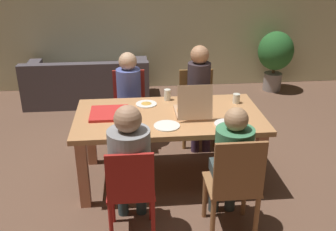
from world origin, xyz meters
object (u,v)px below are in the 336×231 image
object	(u,v)px
chair_1	(130,103)
chair_3	(131,190)
dining_table	(169,124)
person_2	(232,158)
chair_0	(197,104)
drinking_glass_2	(132,126)
person_0	(199,89)
potted_plant	(275,54)
couch	(88,85)
person_3	(130,159)
plate_2	(227,124)
drinking_glass_1	(236,98)
person_1	(129,94)
plate_0	(167,126)
plate_1	(146,104)
chair_2	(234,185)
drinking_glass_3	(167,95)
drinking_glass_0	(119,120)
pizza_box_1	(192,110)
pizza_box_0	(109,113)

from	to	relation	value
chair_1	chair_3	bearing A→B (deg)	-90.00
dining_table	person_2	size ratio (longest dim) A/B	1.63
person_2	dining_table	bearing A→B (deg)	118.88
chair_0	drinking_glass_2	size ratio (longest dim) A/B	6.44
person_0	chair_3	world-z (taller)	person_0
person_2	potted_plant	xyz separation A→B (m)	(1.66, 3.49, -0.05)
chair_1	dining_table	bearing A→B (deg)	-66.70
dining_table	couch	bearing A→B (deg)	113.96
person_2	person_3	bearing A→B (deg)	179.01
plate_2	drinking_glass_1	xyz separation A→B (m)	(0.23, 0.55, 0.05)
person_1	plate_0	size ratio (longest dim) A/B	4.79
plate_1	potted_plant	distance (m)	3.33
chair_2	plate_1	bearing A→B (deg)	118.23
person_2	plate_0	xyz separation A→B (m)	(-0.50, 0.54, 0.07)
drinking_glass_3	chair_3	bearing A→B (deg)	-107.79
chair_2	drinking_glass_1	world-z (taller)	chair_2
drinking_glass_0	drinking_glass_3	bearing A→B (deg)	51.75
chair_3	plate_2	bearing A→B (deg)	33.83
pizza_box_1	drinking_glass_2	xyz separation A→B (m)	(-0.62, -0.38, 0.02)
person_0	plate_1	xyz separation A→B (m)	(-0.68, -0.51, 0.03)
chair_0	plate_0	bearing A→B (deg)	-112.45
person_1	drinking_glass_3	distance (m)	0.60
person_1	dining_table	bearing A→B (deg)	-62.95
drinking_glass_1	drinking_glass_2	xyz separation A→B (m)	(-1.16, -0.64, 0.02)
plate_0	person_1	bearing A→B (deg)	108.31
person_3	pizza_box_0	distance (m)	0.89
person_0	chair_3	xyz separation A→B (m)	(-0.87, -1.74, -0.23)
chair_0	drinking_glass_3	xyz separation A→B (m)	(-0.43, -0.53, 0.34)
drinking_glass_3	chair_2	bearing A→B (deg)	-72.43
chair_0	person_2	size ratio (longest dim) A/B	0.77
chair_2	plate_2	distance (m)	0.71
chair_0	plate_1	xyz separation A→B (m)	(-0.68, -0.64, 0.28)
plate_2	couch	xyz separation A→B (m)	(-1.63, 2.76, -0.50)
chair_1	chair_2	size ratio (longest dim) A/B	0.95
drinking_glass_2	pizza_box_1	bearing A→B (deg)	31.27
dining_table	chair_2	xyz separation A→B (m)	(0.46, -0.97, -0.14)
dining_table	chair_0	bearing A→B (deg)	63.99
chair_3	drinking_glass_1	xyz separation A→B (m)	(1.18, 1.18, 0.31)
dining_table	plate_2	distance (m)	0.63
dining_table	chair_1	world-z (taller)	chair_1
dining_table	chair_2	bearing A→B (deg)	-64.80
plate_0	plate_2	bearing A→B (deg)	-1.76
chair_0	person_2	world-z (taller)	person_2
drinking_glass_2	chair_3	bearing A→B (deg)	-92.54
chair_1	chair_3	distance (m)	1.89
dining_table	drinking_glass_1	world-z (taller)	drinking_glass_1
pizza_box_0	potted_plant	size ratio (longest dim) A/B	0.38
plate_2	drinking_glass_0	xyz separation A→B (m)	(-1.04, 0.04, 0.07)
plate_1	pizza_box_0	bearing A→B (deg)	-148.68
plate_1	plate_2	xyz separation A→B (m)	(0.76, -0.60, -0.00)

